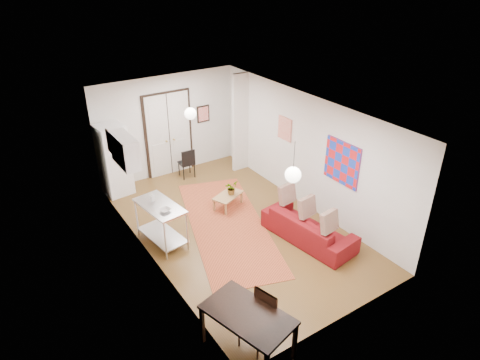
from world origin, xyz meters
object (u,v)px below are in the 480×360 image
dining_chair_near (253,316)px  dining_table (248,318)px  sofa (309,227)px  kitchen_counter (161,218)px  black_side_chair (185,159)px  coffee_table (228,196)px  fridge (114,160)px  dining_chair_far (253,316)px

dining_chair_near → dining_table: bearing=-76.0°
sofa → dining_table: 3.41m
dining_table → kitchen_counter: bearing=88.8°
dining_table → dining_chair_near: (0.18, 0.10, -0.14)m
kitchen_counter → black_side_chair: bearing=46.3°
coffee_table → fridge: bearing=132.3°
kitchen_counter → sofa: bearing=-39.5°
sofa → black_side_chair: size_ratio=2.51×
fridge → dining_chair_near: (0.17, -6.20, -0.40)m
dining_chair_far → fridge: bearing=166.1°
dining_chair_near → black_side_chair: size_ratio=1.12×
coffee_table → black_side_chair: 2.22m
fridge → dining_table: bearing=-96.1°
sofa → black_side_chair: (-0.87, 4.41, 0.19)m
kitchen_counter → dining_chair_near: size_ratio=1.36×
black_side_chair → kitchen_counter: bearing=57.6°
fridge → dining_chair_near: 6.22m
coffee_table → kitchen_counter: (-2.03, -0.48, 0.33)m
fridge → kitchen_counter: bearing=-94.7°
dining_chair_near → dining_chair_far: bearing=0.0°
coffee_table → black_side_chair: (-0.10, 2.21, 0.20)m
sofa → fridge: size_ratio=1.14×
sofa → dining_chair_near: size_ratio=2.24×
coffee_table → dining_chair_near: bearing=-116.4°
fridge → dining_table: (-0.01, -6.30, -0.26)m
kitchen_counter → dining_table: bearing=-99.2°
black_side_chair → dining_chair_far: bearing=76.6°
fridge → dining_chair_near: bearing=-94.5°
dining_chair_near → dining_chair_far: size_ratio=1.00×
sofa → dining_chair_near: (-2.70, -1.69, 0.25)m
coffee_table → dining_chair_far: dining_chair_far is taller
kitchen_counter → dining_chair_far: dining_chair_far is taller
coffee_table → dining_chair_near: dining_chair_near is taller
sofa → black_side_chair: 4.50m
fridge → black_side_chair: bearing=-8.9°
sofa → fridge: 5.38m
sofa → dining_chair_near: bearing=114.1°
dining_table → coffee_table: bearing=62.2°
coffee_table → fridge: (-2.09, 2.31, 0.66)m
dining_table → dining_chair_far: size_ratio=1.63×
black_side_chair → dining_table: bearing=75.4°
coffee_table → fridge: size_ratio=0.47×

